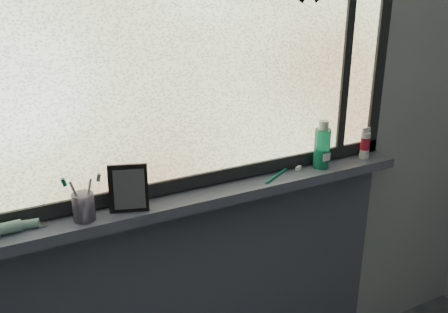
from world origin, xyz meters
TOP-DOWN VIEW (x-y plane):
  - wall_back at (0.00, 1.30)m, footprint 3.00×0.01m
  - windowsill at (0.00, 1.23)m, footprint 1.62×0.14m
  - sill_apron at (0.00, 1.29)m, footprint 1.62×0.02m
  - window_pane at (0.00, 1.28)m, footprint 1.50×0.01m
  - frame_bottom at (0.00, 1.28)m, footprint 1.60×0.03m
  - frame_right at (0.78, 1.28)m, footprint 0.05×0.03m
  - frame_mullion at (0.60, 1.28)m, footprint 0.03×0.03m
  - vanity_mirror at (-0.33, 1.22)m, footprint 0.14×0.10m
  - toothpaste_tube at (-0.67, 1.24)m, footprint 0.21×0.05m
  - toothbrush_cup at (-0.47, 1.22)m, footprint 0.08×0.08m
  - toothbrush_lying at (0.27, 1.23)m, footprint 0.21×0.13m
  - mouthwash_bottle at (0.47, 1.23)m, footprint 0.07×0.07m
  - cream_tube at (0.70, 1.23)m, footprint 0.04×0.04m

SIDE VIEW (x-z plane):
  - sill_apron at x=0.00m, z-range 0.00..0.98m
  - windowsill at x=0.00m, z-range 0.98..1.02m
  - toothbrush_lying at x=0.27m, z-range 1.02..1.04m
  - toothpaste_tube at x=-0.67m, z-range 1.02..1.06m
  - frame_bottom at x=0.00m, z-range 1.02..1.07m
  - toothbrush_cup at x=-0.47m, z-range 1.02..1.11m
  - cream_tube at x=0.70m, z-range 1.04..1.14m
  - vanity_mirror at x=-0.33m, z-range 1.02..1.18m
  - mouthwash_bottle at x=0.47m, z-range 1.04..1.20m
  - wall_back at x=0.00m, z-range 0.00..2.50m
  - frame_right at x=0.78m, z-range 0.98..2.08m
  - window_pane at x=0.00m, z-range 1.03..2.03m
  - frame_mullion at x=0.60m, z-range 1.03..2.03m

